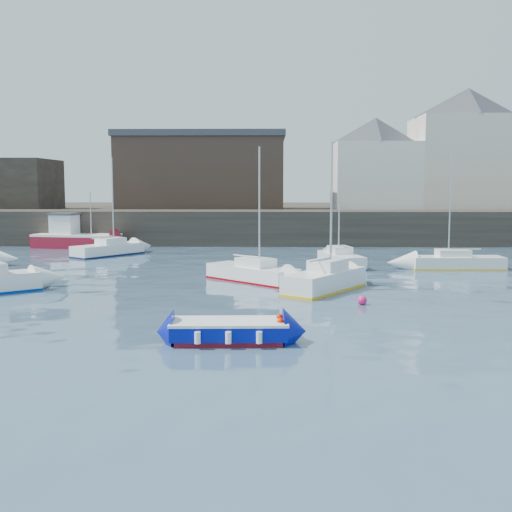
{
  "coord_description": "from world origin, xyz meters",
  "views": [
    {
      "loc": [
        0.71,
        -21.86,
        5.26
      ],
      "look_at": [
        0.0,
        12.0,
        1.5
      ],
      "focal_mm": 45.0,
      "sensor_mm": 36.0,
      "label": 1
    }
  ],
  "objects_px": {
    "blue_dinghy": "(229,330)",
    "sailboat_d": "(457,262)",
    "buoy_mid": "(362,305)",
    "sailboat_b": "(252,273)",
    "fishing_boat": "(74,237)",
    "sailboat_c": "(325,280)",
    "sailboat_h": "(108,249)",
    "buoy_far": "(262,265)",
    "sailboat_f": "(341,259)"
  },
  "relations": [
    {
      "from": "sailboat_f",
      "to": "sailboat_h",
      "type": "xyz_separation_m",
      "value": [
        -16.72,
        6.08,
        0.01
      ]
    },
    {
      "from": "sailboat_f",
      "to": "buoy_far",
      "type": "relative_size",
      "value": 16.49
    },
    {
      "from": "sailboat_b",
      "to": "blue_dinghy",
      "type": "bearing_deg",
      "value": -91.77
    },
    {
      "from": "fishing_boat",
      "to": "sailboat_f",
      "type": "xyz_separation_m",
      "value": [
        21.09,
        -11.95,
        -0.44
      ]
    },
    {
      "from": "buoy_far",
      "to": "sailboat_d",
      "type": "bearing_deg",
      "value": -8.68
    },
    {
      "from": "sailboat_b",
      "to": "sailboat_c",
      "type": "height_order",
      "value": "sailboat_c"
    },
    {
      "from": "sailboat_f",
      "to": "sailboat_h",
      "type": "distance_m",
      "value": 17.79
    },
    {
      "from": "sailboat_d",
      "to": "buoy_far",
      "type": "height_order",
      "value": "sailboat_d"
    },
    {
      "from": "sailboat_f",
      "to": "buoy_mid",
      "type": "xyz_separation_m",
      "value": [
        -0.55,
        -13.47,
        -0.47
      ]
    },
    {
      "from": "blue_dinghy",
      "to": "buoy_mid",
      "type": "bearing_deg",
      "value": 51.8
    },
    {
      "from": "sailboat_b",
      "to": "sailboat_f",
      "type": "relative_size",
      "value": 1.1
    },
    {
      "from": "blue_dinghy",
      "to": "sailboat_c",
      "type": "height_order",
      "value": "sailboat_c"
    },
    {
      "from": "sailboat_b",
      "to": "sailboat_f",
      "type": "distance_m",
      "value": 8.69
    },
    {
      "from": "sailboat_d",
      "to": "buoy_mid",
      "type": "height_order",
      "value": "sailboat_d"
    },
    {
      "from": "blue_dinghy",
      "to": "sailboat_c",
      "type": "relative_size",
      "value": 0.54
    },
    {
      "from": "fishing_boat",
      "to": "sailboat_h",
      "type": "relative_size",
      "value": 1.02
    },
    {
      "from": "fishing_boat",
      "to": "sailboat_c",
      "type": "bearing_deg",
      "value": -48.5
    },
    {
      "from": "sailboat_d",
      "to": "sailboat_f",
      "type": "height_order",
      "value": "sailboat_d"
    },
    {
      "from": "sailboat_d",
      "to": "sailboat_c",
      "type": "bearing_deg",
      "value": -136.22
    },
    {
      "from": "sailboat_c",
      "to": "buoy_mid",
      "type": "bearing_deg",
      "value": -70.41
    },
    {
      "from": "blue_dinghy",
      "to": "sailboat_d",
      "type": "relative_size",
      "value": 0.55
    },
    {
      "from": "fishing_boat",
      "to": "buoy_far",
      "type": "distance_m",
      "value": 19.54
    },
    {
      "from": "blue_dinghy",
      "to": "sailboat_b",
      "type": "height_order",
      "value": "sailboat_b"
    },
    {
      "from": "fishing_boat",
      "to": "sailboat_c",
      "type": "xyz_separation_m",
      "value": [
        19.24,
        -21.74,
        -0.34
      ]
    },
    {
      "from": "fishing_boat",
      "to": "sailboat_b",
      "type": "height_order",
      "value": "sailboat_b"
    },
    {
      "from": "blue_dinghy",
      "to": "sailboat_d",
      "type": "height_order",
      "value": "sailboat_d"
    },
    {
      "from": "buoy_far",
      "to": "blue_dinghy",
      "type": "bearing_deg",
      "value": -92.34
    },
    {
      "from": "sailboat_b",
      "to": "sailboat_h",
      "type": "height_order",
      "value": "sailboat_h"
    },
    {
      "from": "fishing_boat",
      "to": "buoy_mid",
      "type": "xyz_separation_m",
      "value": [
        20.55,
        -25.43,
        -0.91
      ]
    },
    {
      "from": "sailboat_b",
      "to": "buoy_far",
      "type": "distance_m",
      "value": 7.41
    },
    {
      "from": "sailboat_c",
      "to": "buoy_mid",
      "type": "height_order",
      "value": "sailboat_c"
    },
    {
      "from": "fishing_boat",
      "to": "sailboat_b",
      "type": "bearing_deg",
      "value": -50.19
    },
    {
      "from": "sailboat_b",
      "to": "sailboat_f",
      "type": "bearing_deg",
      "value": 50.13
    },
    {
      "from": "blue_dinghy",
      "to": "sailboat_f",
      "type": "bearing_deg",
      "value": 73.62
    },
    {
      "from": "sailboat_h",
      "to": "fishing_boat",
      "type": "bearing_deg",
      "value": 126.65
    },
    {
      "from": "sailboat_b",
      "to": "sailboat_d",
      "type": "xyz_separation_m",
      "value": [
        12.72,
        5.51,
        -0.03
      ]
    },
    {
      "from": "sailboat_d",
      "to": "buoy_mid",
      "type": "xyz_separation_m",
      "value": [
        -7.69,
        -12.31,
        -0.44
      ]
    },
    {
      "from": "sailboat_h",
      "to": "buoy_far",
      "type": "xyz_separation_m",
      "value": [
        11.59,
        -5.36,
        -0.48
      ]
    },
    {
      "from": "buoy_mid",
      "to": "blue_dinghy",
      "type": "bearing_deg",
      "value": -128.2
    },
    {
      "from": "blue_dinghy",
      "to": "sailboat_d",
      "type": "xyz_separation_m",
      "value": [
        13.14,
        19.24,
        0.03
      ]
    },
    {
      "from": "blue_dinghy",
      "to": "buoy_mid",
      "type": "distance_m",
      "value": 8.82
    },
    {
      "from": "blue_dinghy",
      "to": "sailboat_h",
      "type": "height_order",
      "value": "sailboat_h"
    },
    {
      "from": "sailboat_h",
      "to": "buoy_far",
      "type": "height_order",
      "value": "sailboat_h"
    },
    {
      "from": "sailboat_b",
      "to": "buoy_mid",
      "type": "bearing_deg",
      "value": -53.53
    },
    {
      "from": "sailboat_b",
      "to": "sailboat_d",
      "type": "bearing_deg",
      "value": 23.42
    },
    {
      "from": "fishing_boat",
      "to": "sailboat_h",
      "type": "xyz_separation_m",
      "value": [
        4.37,
        -5.88,
        -0.43
      ]
    },
    {
      "from": "blue_dinghy",
      "to": "fishing_boat",
      "type": "height_order",
      "value": "fishing_boat"
    },
    {
      "from": "blue_dinghy",
      "to": "sailboat_h",
      "type": "xyz_separation_m",
      "value": [
        -10.72,
        26.47,
        0.06
      ]
    },
    {
      "from": "fishing_boat",
      "to": "sailboat_d",
      "type": "relative_size",
      "value": 1.02
    },
    {
      "from": "fishing_boat",
      "to": "buoy_mid",
      "type": "height_order",
      "value": "fishing_boat"
    }
  ]
}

